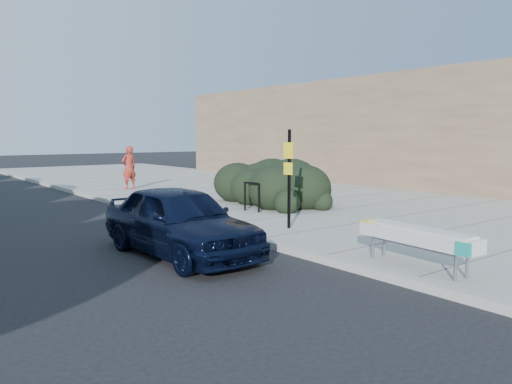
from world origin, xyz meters
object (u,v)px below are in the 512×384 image
at_px(pedestrian, 129,168).
at_px(sign_post, 289,172).
at_px(bench, 417,237).
at_px(bike_rack, 252,194).

bearing_deg(pedestrian, sign_post, 77.15).
height_order(bench, sign_post, sign_post).
bearing_deg(pedestrian, bench, 75.33).
distance_m(bench, pedestrian, 15.35).
distance_m(sign_post, pedestrian, 11.13).
height_order(bike_rack, sign_post, sign_post).
bearing_deg(sign_post, pedestrian, 75.97).
relative_size(bench, pedestrian, 1.25).
xyz_separation_m(bike_rack, pedestrian, (-0.28, 8.34, 0.39)).
distance_m(bike_rack, sign_post, 3.04).
bearing_deg(bench, bike_rack, 80.97).
height_order(bench, pedestrian, pedestrian).
bearing_deg(sign_post, bike_rack, 60.31).
bearing_deg(sign_post, bench, -110.62).
bearing_deg(bench, pedestrian, 89.43).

